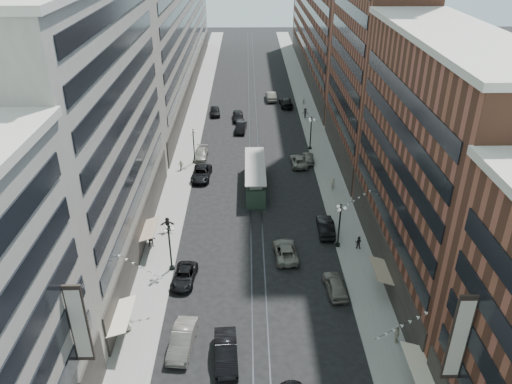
{
  "coord_description": "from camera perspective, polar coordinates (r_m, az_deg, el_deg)",
  "views": [
    {
      "loc": [
        -0.97,
        -15.18,
        32.68
      ],
      "look_at": [
        -0.07,
        36.17,
        5.0
      ],
      "focal_mm": 35.0,
      "sensor_mm": 36.0,
      "label": 1
    }
  ],
  "objects": [
    {
      "name": "car_10",
      "position": [
        60.18,
        7.97,
        -3.92
      ],
      "size": [
        1.87,
        5.16,
        1.69
      ],
      "primitive_type": "imported",
      "rotation": [
        0.0,
        0.0,
        3.12
      ],
      "color": "black",
      "rests_on": "ground"
    },
    {
      "name": "pedestrian_2",
      "position": [
        58.02,
        -11.88,
        -5.33
      ],
      "size": [
        0.99,
        0.62,
        1.92
      ],
      "primitive_type": "imported",
      "rotation": [
        0.0,
        0.0,
        0.11
      ],
      "color": "black",
      "rests_on": "sidewalk_west"
    },
    {
      "name": "lamppost_sw_far",
      "position": [
        52.98,
        -9.82,
        -6.1
      ],
      "size": [
        1.03,
        1.14,
        5.52
      ],
      "color": "black",
      "rests_on": "sidewalk_west"
    },
    {
      "name": "car_14",
      "position": [
        106.36,
        1.71,
        10.92
      ],
      "size": [
        2.3,
        5.56,
        1.79
      ],
      "primitive_type": "imported",
      "rotation": [
        0.0,
        0.0,
        3.22
      ],
      "color": "slate",
      "rests_on": "ground"
    },
    {
      "name": "pedestrian_9",
      "position": [
        95.95,
        5.64,
        8.96
      ],
      "size": [
        1.26,
        0.63,
        1.88
      ],
      "primitive_type": "imported",
      "rotation": [
        0.0,
        0.0,
        -0.11
      ],
      "color": "black",
      "rests_on": "sidewalk_east"
    },
    {
      "name": "car_extra_1",
      "position": [
        89.35,
        -1.74,
        7.42
      ],
      "size": [
        2.19,
        5.11,
        1.64
      ],
      "primitive_type": "imported",
      "rotation": [
        0.0,
        0.0,
        -0.09
      ],
      "color": "black",
      "rests_on": "ground"
    },
    {
      "name": "building_east_far",
      "position": [
        123.26,
        7.79,
        18.42
      ],
      "size": [
        8.0,
        72.0,
        24.0
      ],
      "primitive_type": "cube",
      "color": "brown",
      "rests_on": "ground"
    },
    {
      "name": "pedestrian_8",
      "position": [
        69.64,
        8.79,
        0.96
      ],
      "size": [
        0.79,
        0.73,
        1.81
      ],
      "primitive_type": "imported",
      "rotation": [
        0.0,
        0.0,
        3.73
      ],
      "color": "#B2A793",
      "rests_on": "sidewalk_east"
    },
    {
      "name": "pedestrian_7",
      "position": [
        57.83,
        11.6,
        -5.65
      ],
      "size": [
        0.84,
        0.62,
        1.54
      ],
      "primitive_type": "imported",
      "rotation": [
        0.0,
        0.0,
        2.83
      ],
      "color": "black",
      "rests_on": "sidewalk_east"
    },
    {
      "name": "car_1",
      "position": [
        45.54,
        -8.41,
        -16.37
      ],
      "size": [
        2.39,
        5.45,
        1.74
      ],
      "primitive_type": "imported",
      "rotation": [
        0.0,
        0.0,
        -0.11
      ],
      "color": "slate",
      "rests_on": "ground"
    },
    {
      "name": "pedestrian_4",
      "position": [
        47.0,
        15.82,
        -15.38
      ],
      "size": [
        0.72,
        1.11,
        1.74
      ],
      "primitive_type": "imported",
      "rotation": [
        0.0,
        0.0,
        1.3
      ],
      "color": "#BBB39A",
      "rests_on": "sidewalk_east"
    },
    {
      "name": "car_2",
      "position": [
        52.59,
        -8.21,
        -9.51
      ],
      "size": [
        2.66,
        4.99,
        1.34
      ],
      "primitive_type": "imported",
      "rotation": [
        0.0,
        0.0,
        -0.09
      ],
      "color": "black",
      "rests_on": "ground"
    },
    {
      "name": "lamppost_se_mid",
      "position": [
        81.43,
        6.28,
        6.85
      ],
      "size": [
        1.03,
        1.14,
        5.52
      ],
      "color": "black",
      "rests_on": "sidewalk_east"
    },
    {
      "name": "pedestrian_5",
      "position": [
        60.52,
        -10.08,
        -3.66
      ],
      "size": [
        1.74,
        0.65,
        1.84
      ],
      "primitive_type": "imported",
      "rotation": [
        0.0,
        0.0,
        0.09
      ],
      "color": "black",
      "rests_on": "sidewalk_west"
    },
    {
      "name": "car_7",
      "position": [
        72.7,
        -6.27,
        2.13
      ],
      "size": [
        2.91,
        5.8,
        1.58
      ],
      "primitive_type": "imported",
      "rotation": [
        0.0,
        0.0,
        -0.05
      ],
      "color": "black",
      "rests_on": "ground"
    },
    {
      "name": "car_extra_0",
      "position": [
        77.86,
        6.01,
        3.93
      ],
      "size": [
        1.97,
        4.36,
        1.45
      ],
      "primitive_type": "imported",
      "rotation": [
        0.0,
        0.0,
        3.08
      ],
      "color": "#626057",
      "rests_on": "ground"
    },
    {
      "name": "building_west_far",
      "position": [
        114.04,
        -9.54,
        18.02
      ],
      "size": [
        8.0,
        90.0,
        26.0
      ],
      "primitive_type": "cube",
      "color": "gray",
      "rests_on": "ground"
    },
    {
      "name": "lamppost_se_far",
      "position": [
        56.61,
        9.52,
        -3.62
      ],
      "size": [
        1.03,
        1.14,
        5.52
      ],
      "color": "black",
      "rests_on": "sidewalk_east"
    },
    {
      "name": "streetcar",
      "position": [
        69.32,
        -0.1,
        1.68
      ],
      "size": [
        2.77,
        12.52,
        3.46
      ],
      "color": "#273E2E",
      "rests_on": "ground"
    },
    {
      "name": "car_4",
      "position": [
        51.35,
        9.05,
        -10.48
      ],
      "size": [
        2.23,
        4.82,
        1.6
      ],
      "primitive_type": "imported",
      "rotation": [
        0.0,
        0.0,
        3.22
      ],
      "color": "#69665D",
      "rests_on": "ground"
    },
    {
      "name": "pedestrian_6",
      "position": [
        75.38,
        -8.56,
        3.07
      ],
      "size": [
        0.95,
        0.52,
        1.55
      ],
      "primitive_type": "imported",
      "rotation": [
        0.0,
        0.0,
        3.02
      ],
      "color": "#BEB79D",
      "rests_on": "sidewalk_west"
    },
    {
      "name": "lamppost_sw_mid",
      "position": [
        76.6,
        -7.13,
        5.38
      ],
      "size": [
        1.03,
        1.14,
        5.52
      ],
      "color": "black",
      "rests_on": "sidewalk_west"
    },
    {
      "name": "ground",
      "position": [
        81.98,
        -0.25,
        4.83
      ],
      "size": [
        220.0,
        220.0,
        0.0
      ],
      "primitive_type": "plane",
      "color": "black",
      "rests_on": "ground"
    },
    {
      "name": "rail_east",
      "position": [
        91.24,
        0.11,
        7.34
      ],
      "size": [
        0.12,
        180.0,
        0.02
      ],
      "primitive_type": "cube",
      "color": "#2D2D33",
      "rests_on": "ground"
    },
    {
      "name": "pedestrian_extra_0",
      "position": [
        103.4,
        5.48,
        10.32
      ],
      "size": [
        0.7,
        0.64,
        1.6
      ],
      "primitive_type": "imported",
      "rotation": [
        0.0,
        0.0,
        5.7
      ],
      "color": "gray",
      "rests_on": "sidewalk_east"
    },
    {
      "name": "building_east_mid",
      "position": [
        51.14,
        19.69,
        2.72
      ],
      "size": [
        8.0,
        30.0,
        24.0
      ],
      "primitive_type": "cube",
      "color": "brown",
      "rests_on": "ground"
    },
    {
      "name": "car_extra_2",
      "position": [
        55.69,
        3.41,
        -6.73
      ],
      "size": [
        2.81,
        5.47,
        1.48
      ],
      "primitive_type": "imported",
      "rotation": [
        0.0,
        0.0,
        3.21
      ],
      "color": "slate",
      "rests_on": "ground"
    },
    {
      "name": "pedestrian_1",
      "position": [
        47.82,
        -14.53,
        -14.15
      ],
      "size": [
        0.94,
        0.55,
        1.87
      ],
      "primitive_type": "imported",
      "rotation": [
        0.0,
        0.0,
        3.08
      ],
      "color": "beige",
      "rests_on": "sidewalk_west"
    },
    {
      "name": "building_west_mid",
      "position": [
        54.1,
        -18.3,
        6.66
      ],
      "size": [
        8.0,
        36.0,
        28.0
      ],
      "primitive_type": "cube",
      "color": "gray",
      "rests_on": "ground"
    },
    {
      "name": "sidewalk_west",
      "position": [
        91.75,
        -7.27,
        7.28
      ],
      "size": [
        4.0,
        180.0,
        0.15
      ],
      "primitive_type": "cube",
      "color": "gray",
      "rests_on": "ground"
    },
    {
      "name": "sidewalk_east",
      "position": [
        91.99,
        6.59,
        7.37
      ],
      "size": [
        4.0,
        180.0,
        0.15
      ],
      "primitive_type": "cube",
      "color": "gray",
      "rests_on": "ground"
    },
    {
      "name": "car_9",
      "position": [
        97.78,
        -4.71,
        9.19
      ],
      "size": [
        2.25,
        4.71,
        1.56
      ],
      "primitive_type": "imported",
      "rotation": [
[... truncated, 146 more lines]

